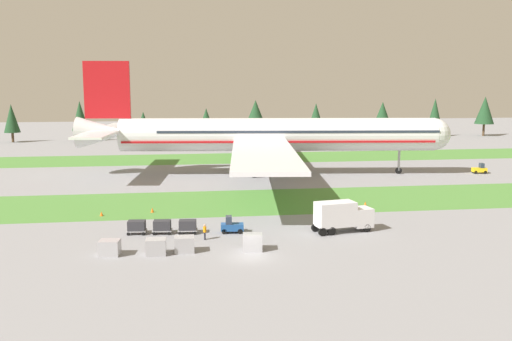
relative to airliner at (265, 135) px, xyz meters
The scene contains 19 objects.
ground_plane 51.51m from the airliner, 100.25° to the right, with size 400.00×400.00×0.00m, color gray.
grass_strip_near 26.80m from the airliner, 110.63° to the right, with size 320.00×17.81×0.01m, color #4C8438.
grass_strip_far 26.29m from the airliner, 111.08° to the left, with size 320.00×17.81×0.01m, color #4C8438.
airliner is the anchor object (origin of this frame).
baggage_tug 42.51m from the airliner, 103.85° to the right, with size 2.71×1.53×1.97m.
cargo_dolly_lead 43.53m from the airliner, 110.48° to the right, with size 2.33×1.69×1.55m.
cargo_dolly_second 44.37m from the airliner, 114.13° to the right, with size 2.33×1.69×1.55m.
cargo_dolly_third 45.39m from the airliner, 117.63° to the right, with size 2.33×1.69×1.55m.
catering_truck 42.51m from the airliner, 86.34° to the right, with size 7.25×3.49×3.58m.
pushback_tractor 41.28m from the airliner, ahead, with size 2.73×1.58×1.97m.
ground_crew_marshaller 45.66m from the airliner, 107.03° to the right, with size 0.36×0.56×1.74m.
uld_container_0 53.33m from the airliner, 115.72° to the right, with size 2.00×1.60×1.57m, color #A3A3A8.
uld_container_1 51.92m from the airliner, 110.91° to the right, with size 2.00×1.60×1.63m, color #A3A3A8.
uld_container_2 50.48m from the airliner, 108.08° to the right, with size 2.00×1.60×1.62m, color #A3A3A8.
uld_container_3 49.16m from the airliner, 100.11° to the right, with size 2.00×1.60×1.75m, color #A3A3A8.
taxiway_marker_0 35.70m from the airliner, 123.95° to the right, with size 0.44×0.44×0.65m, color orange.
taxiway_marker_1 31.48m from the airliner, 71.26° to the right, with size 0.44×0.44×0.63m, color orange.
taxiway_marker_2 40.48m from the airliner, 130.69° to the right, with size 0.44×0.44×0.60m, color orange.
distant_tree_line 66.25m from the airliner, 93.57° to the left, with size 186.64×11.59×12.49m.
Camera 1 is at (-6.87, -54.21, 17.27)m, focal length 40.08 mm.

